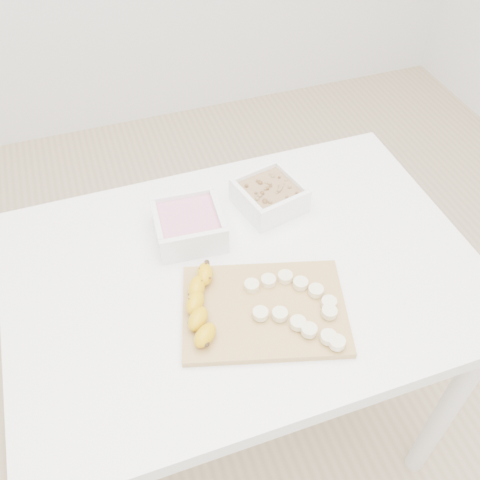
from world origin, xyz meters
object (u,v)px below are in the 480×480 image
object	(u,v)px
table	(244,296)
bowl_granola	(269,195)
cutting_board	(264,310)
bowl_yogurt	(189,224)
banana	(202,305)

from	to	relation	value
table	bowl_granola	xyz separation A→B (m)	(0.12, 0.17, 0.13)
table	bowl_granola	world-z (taller)	bowl_granola
bowl_granola	cutting_board	bearing A→B (deg)	-112.93
bowl_granola	cutting_board	xyz separation A→B (m)	(-0.12, -0.29, -0.03)
bowl_granola	cutting_board	distance (m)	0.31
cutting_board	bowl_yogurt	bearing A→B (deg)	108.31
table	bowl_yogurt	bearing A→B (deg)	122.26
cutting_board	banana	xyz separation A→B (m)	(-0.12, 0.03, 0.02)
banana	bowl_granola	bearing A→B (deg)	74.45
bowl_yogurt	bowl_granola	xyz separation A→B (m)	(0.20, 0.03, -0.00)
bowl_granola	cutting_board	world-z (taller)	bowl_granola
banana	cutting_board	bearing A→B (deg)	11.71
bowl_granola	banana	xyz separation A→B (m)	(-0.24, -0.25, -0.00)
bowl_yogurt	bowl_granola	world-z (taller)	bowl_yogurt
bowl_yogurt	bowl_granola	size ratio (longest dim) A/B	0.96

